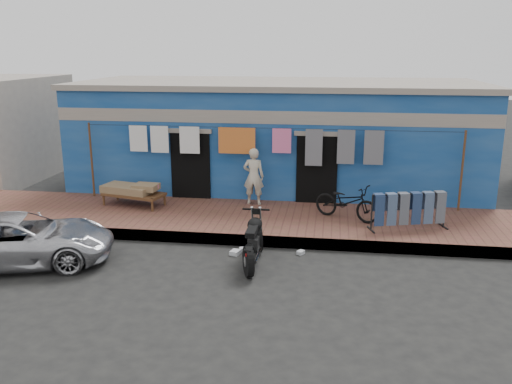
{
  "coord_description": "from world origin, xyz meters",
  "views": [
    {
      "loc": [
        1.71,
        -9.87,
        4.35
      ],
      "look_at": [
        0.0,
        2.0,
        1.15
      ],
      "focal_mm": 38.0,
      "sensor_mm": 36.0,
      "label": 1
    }
  ],
  "objects_px": {
    "bicycle": "(347,198)",
    "car": "(19,239)",
    "seated_person": "(254,176)",
    "jeans_rack": "(409,210)",
    "motorcycle": "(253,239)",
    "charpoy": "(134,195)"
  },
  "relations": [
    {
      "from": "jeans_rack",
      "to": "car",
      "type": "bearing_deg",
      "value": -161.55
    },
    {
      "from": "motorcycle",
      "to": "seated_person",
      "type": "bearing_deg",
      "value": 97.92
    },
    {
      "from": "car",
      "to": "seated_person",
      "type": "xyz_separation_m",
      "value": [
        4.26,
        4.24,
        0.48
      ]
    },
    {
      "from": "car",
      "to": "charpoy",
      "type": "relative_size",
      "value": 2.08
    },
    {
      "from": "motorcycle",
      "to": "charpoy",
      "type": "height_order",
      "value": "motorcycle"
    },
    {
      "from": "motorcycle",
      "to": "charpoy",
      "type": "relative_size",
      "value": 0.88
    },
    {
      "from": "bicycle",
      "to": "car",
      "type": "bearing_deg",
      "value": 143.52
    },
    {
      "from": "car",
      "to": "charpoy",
      "type": "xyz_separation_m",
      "value": [
        1.1,
        3.68,
        -0.01
      ]
    },
    {
      "from": "seated_person",
      "to": "bicycle",
      "type": "relative_size",
      "value": 0.92
    },
    {
      "from": "car",
      "to": "jeans_rack",
      "type": "xyz_separation_m",
      "value": [
        8.13,
        2.71,
        0.16
      ]
    },
    {
      "from": "car",
      "to": "seated_person",
      "type": "height_order",
      "value": "seated_person"
    },
    {
      "from": "seated_person",
      "to": "jeans_rack",
      "type": "relative_size",
      "value": 0.81
    },
    {
      "from": "charpoy",
      "to": "car",
      "type": "bearing_deg",
      "value": -106.62
    },
    {
      "from": "seated_person",
      "to": "motorcycle",
      "type": "distance_m",
      "value": 3.62
    },
    {
      "from": "seated_person",
      "to": "jeans_rack",
      "type": "height_order",
      "value": "seated_person"
    },
    {
      "from": "motorcycle",
      "to": "car",
      "type": "bearing_deg",
      "value": -172.07
    },
    {
      "from": "bicycle",
      "to": "jeans_rack",
      "type": "relative_size",
      "value": 0.88
    },
    {
      "from": "car",
      "to": "bicycle",
      "type": "distance_m",
      "value": 7.47
    },
    {
      "from": "seated_person",
      "to": "jeans_rack",
      "type": "bearing_deg",
      "value": 159.2
    },
    {
      "from": "motorcycle",
      "to": "charpoy",
      "type": "xyz_separation_m",
      "value": [
        -3.68,
        2.98,
        0.01
      ]
    },
    {
      "from": "car",
      "to": "bicycle",
      "type": "bearing_deg",
      "value": -82.23
    },
    {
      "from": "motorcycle",
      "to": "jeans_rack",
      "type": "relative_size",
      "value": 0.86
    }
  ]
}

